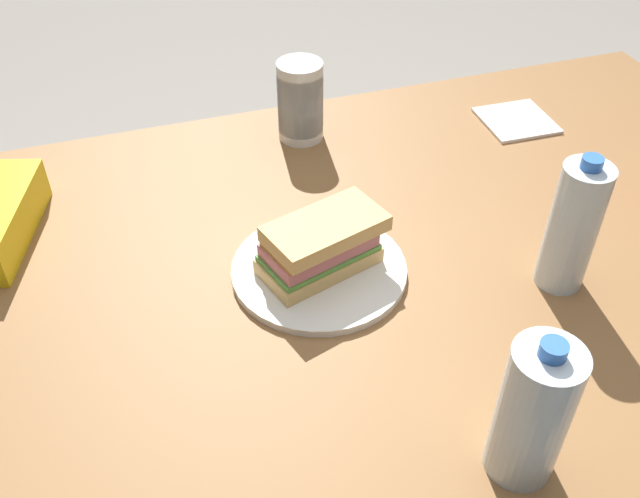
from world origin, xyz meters
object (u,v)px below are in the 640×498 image
object	(u,v)px
dining_table	(387,300)
sandwich	(321,246)
water_bottle_spare	(534,412)
water_bottle_tall	(573,227)
plastic_cup_stack	(300,101)
paper_plate	(320,272)

from	to	relation	value
dining_table	sandwich	world-z (taller)	sandwich
water_bottle_spare	dining_table	bearing A→B (deg)	90.24
water_bottle_tall	water_bottle_spare	size ratio (longest dim) A/B	1.05
plastic_cup_stack	water_bottle_spare	distance (m)	0.75
dining_table	water_bottle_tall	xyz separation A→B (m)	(0.21, -0.12, 0.19)
sandwich	water_bottle_tall	world-z (taller)	water_bottle_tall
paper_plate	plastic_cup_stack	xyz separation A→B (m)	(0.09, 0.38, 0.07)
dining_table	plastic_cup_stack	xyz separation A→B (m)	(-0.03, 0.37, 0.17)
dining_table	paper_plate	size ratio (longest dim) A/B	5.99
paper_plate	water_bottle_spare	world-z (taller)	water_bottle_spare
sandwich	water_bottle_tall	size ratio (longest dim) A/B	0.93
dining_table	water_bottle_tall	world-z (taller)	water_bottle_tall
dining_table	water_bottle_spare	xyz separation A→B (m)	(0.00, -0.37, 0.19)
paper_plate	water_bottle_tall	xyz separation A→B (m)	(0.33, -0.12, 0.09)
sandwich	water_bottle_spare	size ratio (longest dim) A/B	0.98
plastic_cup_stack	water_bottle_spare	xyz separation A→B (m)	(0.03, -0.74, 0.02)
paper_plate	dining_table	bearing A→B (deg)	2.30
sandwich	water_bottle_tall	distance (m)	0.35
dining_table	sandwich	xyz separation A→B (m)	(-0.11, -0.00, 0.15)
sandwich	water_bottle_spare	xyz separation A→B (m)	(0.11, -0.37, 0.04)
water_bottle_tall	sandwich	bearing A→B (deg)	159.31
sandwich	water_bottle_spare	world-z (taller)	water_bottle_spare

